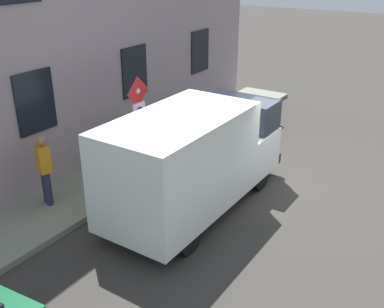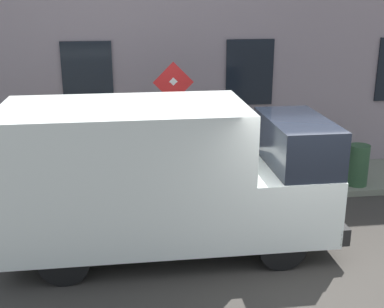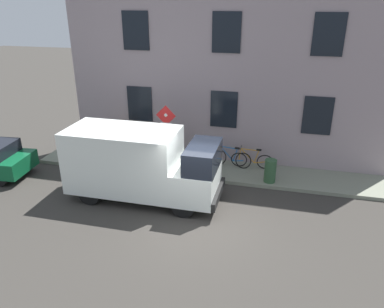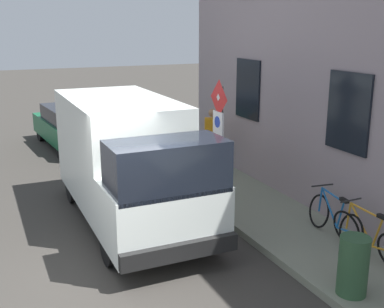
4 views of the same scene
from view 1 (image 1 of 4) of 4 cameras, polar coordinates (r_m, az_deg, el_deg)
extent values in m
plane|color=#37332F|center=(12.46, 10.18, -3.50)|extent=(80.00, 80.00, 0.00)
cube|color=gray|center=(14.12, -3.77, 0.56)|extent=(1.95, 15.31, 0.14)
cube|color=gray|center=(13.95, -8.72, 15.78)|extent=(0.70, 13.31, 7.49)
cube|color=black|center=(16.84, 1.00, 12.75)|extent=(0.06, 1.10, 1.50)
cube|color=black|center=(13.96, -7.22, 10.22)|extent=(0.06, 1.10, 1.50)
cube|color=black|center=(11.53, -19.04, 6.16)|extent=(0.06, 1.10, 1.50)
cylinder|color=#474C47|center=(11.79, -6.75, 2.82)|extent=(0.09, 0.09, 2.61)
pyramid|color=silver|center=(11.41, -6.70, 7.68)|extent=(0.05, 0.50, 0.50)
pyramid|color=red|center=(11.41, -6.72, 7.69)|extent=(0.03, 0.56, 0.56)
cube|color=white|center=(11.59, -6.64, 5.09)|extent=(0.05, 0.44, 0.56)
cylinder|color=#1933B2|center=(11.55, -6.56, 5.35)|extent=(0.02, 0.24, 0.24)
pyramid|color=silver|center=(11.76, -6.44, 2.53)|extent=(0.05, 0.50, 0.50)
pyramid|color=red|center=(11.76, -6.46, 2.54)|extent=(0.03, 0.56, 0.56)
cube|color=white|center=(10.01, -1.62, -1.19)|extent=(2.00, 3.80, 2.18)
cube|color=white|center=(12.26, 5.38, 0.84)|extent=(2.00, 1.40, 1.10)
cube|color=black|center=(12.11, 6.01, 5.08)|extent=(1.92, 0.98, 0.84)
cube|color=black|center=(13.02, 6.89, 0.42)|extent=(2.00, 0.16, 0.28)
cylinder|color=black|center=(12.67, 1.28, -0.70)|extent=(0.22, 0.76, 0.76)
cylinder|color=black|center=(11.92, 8.47, -2.63)|extent=(0.22, 0.76, 0.76)
cylinder|color=black|center=(10.32, -8.69, -7.13)|extent=(0.22, 0.76, 0.76)
cylinder|color=black|center=(9.39, -0.48, -10.27)|extent=(0.22, 0.76, 0.76)
torus|color=black|center=(14.78, -3.28, 3.34)|extent=(0.16, 0.66, 0.66)
torus|color=black|center=(15.60, -1.04, 4.49)|extent=(0.16, 0.66, 0.66)
cylinder|color=orange|center=(14.97, -2.55, 4.47)|extent=(0.05, 0.60, 0.60)
cylinder|color=orange|center=(14.94, -2.40, 5.53)|extent=(0.05, 0.73, 0.07)
cylinder|color=orange|center=(15.26, -1.77, 4.79)|extent=(0.04, 0.19, 0.55)
cylinder|color=orange|center=(15.44, -1.47, 4.13)|extent=(0.04, 0.43, 0.12)
cylinder|color=orange|center=(14.72, -3.24, 4.27)|extent=(0.04, 0.09, 0.50)
cube|color=black|center=(15.22, -1.63, 5.98)|extent=(0.08, 0.20, 0.06)
cylinder|color=#262626|center=(14.64, -3.21, 5.40)|extent=(0.46, 0.04, 0.03)
torus|color=black|center=(14.20, -5.58, 2.38)|extent=(0.24, 0.68, 0.66)
torus|color=black|center=(14.89, -2.68, 3.51)|extent=(0.24, 0.68, 0.66)
cylinder|color=#1962AE|center=(14.34, -4.65, 3.52)|extent=(0.11, 0.60, 0.60)
cylinder|color=#1962AE|center=(14.30, -4.47, 4.62)|extent=(0.13, 0.73, 0.07)
cylinder|color=#1962AE|center=(14.59, -3.63, 3.84)|extent=(0.06, 0.19, 0.55)
cylinder|color=#1962AE|center=(14.76, -3.24, 3.14)|extent=(0.09, 0.43, 0.12)
cylinder|color=#1962AE|center=(14.13, -5.55, 3.34)|extent=(0.05, 0.09, 0.50)
cube|color=black|center=(14.54, -3.46, 5.07)|extent=(0.11, 0.21, 0.06)
cylinder|color=#262626|center=(14.04, -5.52, 4.50)|extent=(0.46, 0.09, 0.03)
cylinder|color=#262B47|center=(11.27, -17.56, -4.15)|extent=(0.16, 0.16, 0.85)
cylinder|color=#262B47|center=(11.43, -17.86, -3.79)|extent=(0.16, 0.16, 0.85)
cube|color=orange|center=(11.04, -18.18, -0.59)|extent=(0.47, 0.39, 0.62)
sphere|color=#936B4C|center=(10.87, -18.48, 1.57)|extent=(0.22, 0.22, 0.22)
cylinder|color=#2D5133|center=(15.22, 2.79, 4.45)|extent=(0.44, 0.44, 0.90)
camera|label=2|loc=(7.98, 50.70, 4.39)|focal=47.24mm
camera|label=3|loc=(13.71, 60.77, 16.14)|focal=34.25mm
camera|label=4|loc=(17.44, 25.99, 16.14)|focal=44.99mm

